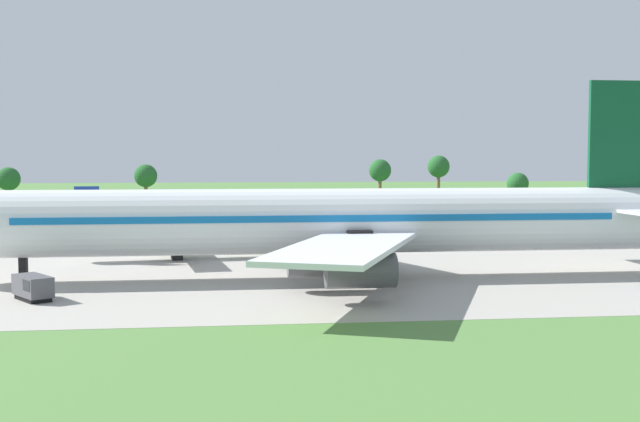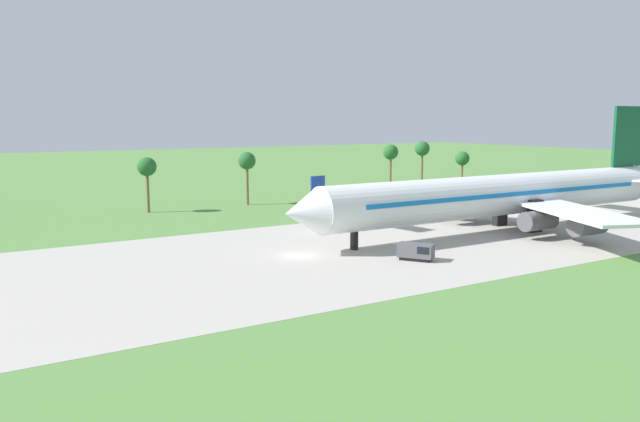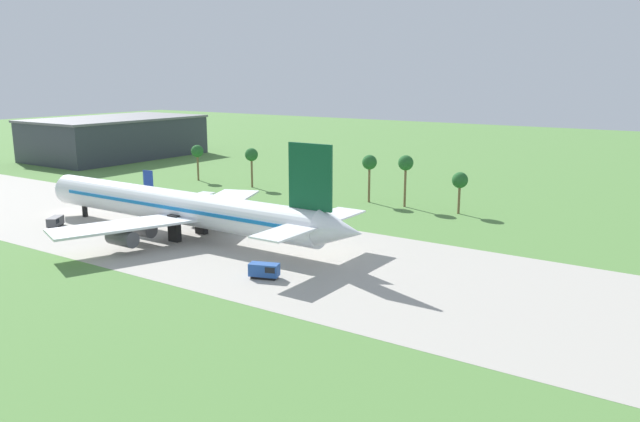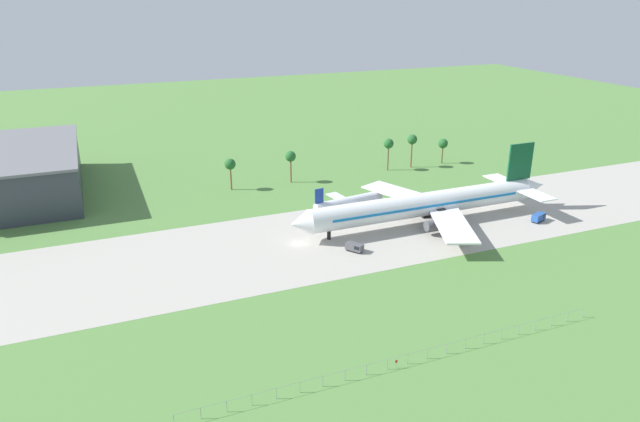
# 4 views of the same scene
# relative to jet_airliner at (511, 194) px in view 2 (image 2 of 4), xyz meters

# --- Properties ---
(ground_plane) EXTENTS (600.00, 600.00, 0.00)m
(ground_plane) POSITION_rel_jet_airliner_xyz_m (-38.64, 0.54, -5.69)
(ground_plane) COLOR #517F3D
(taxiway_strip) EXTENTS (320.00, 44.00, 0.02)m
(taxiway_strip) POSITION_rel_jet_airliner_xyz_m (-38.64, 0.54, -5.68)
(taxiway_strip) COLOR #A8A399
(taxiway_strip) RESTS_ON ground_plane
(jet_airliner) EXTENTS (81.03, 52.01, 19.91)m
(jet_airliner) POSITION_rel_jet_airliner_xyz_m (0.00, 0.00, 0.00)
(jet_airliner) COLOR white
(jet_airliner) RESTS_ON ground_plane
(regional_aircraft) EXTENTS (22.65, 20.47, 8.74)m
(regional_aircraft) POSITION_rel_jet_airliner_xyz_m (-16.89, 16.67, -2.82)
(regional_aircraft) COLOR silver
(regional_aircraft) RESTS_ON ground_plane
(catering_van) EXTENTS (4.12, 4.77, 2.12)m
(catering_van) POSITION_rel_jet_airliner_xyz_m (-27.15, -9.38, -4.54)
(catering_van) COLOR black
(catering_van) RESTS_ON ground_plane
(palm_tree_row) EXTENTS (84.65, 3.60, 12.32)m
(palm_tree_row) POSITION_rel_jet_airliner_xyz_m (1.46, 48.93, 3.23)
(palm_tree_row) COLOR brown
(palm_tree_row) RESTS_ON ground_plane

